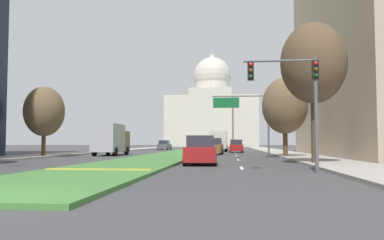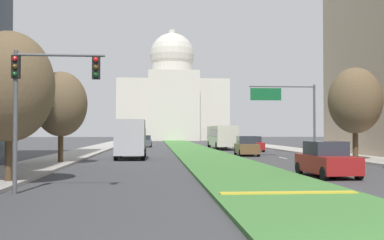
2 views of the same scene
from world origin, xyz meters
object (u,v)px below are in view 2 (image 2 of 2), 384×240
at_px(sedan_lead_stopped, 327,160).
at_px(sedan_distant, 253,144).
at_px(capitol_building, 172,101).
at_px(street_tree_left_mid, 61,104).
at_px(sedan_midblock, 246,147).
at_px(sedan_far_horizon, 145,141).
at_px(traffic_light_near_left, 39,89).
at_px(overhead_guide_sign, 290,105).
at_px(street_tree_right_mid, 355,101).
at_px(street_tree_left_near, 9,87).
at_px(box_truck_delivery, 131,139).
at_px(city_bus, 221,135).

bearing_deg(sedan_lead_stopped, sedan_distant, 85.04).
relative_size(capitol_building, street_tree_left_mid, 4.63).
bearing_deg(street_tree_left_mid, sedan_midblock, 33.60).
height_order(capitol_building, sedan_far_horizon, capitol_building).
relative_size(capitol_building, sedan_far_horizon, 6.86).
height_order(traffic_light_near_left, overhead_guide_sign, overhead_guide_sign).
relative_size(street_tree_right_mid, sedan_midblock, 1.60).
bearing_deg(overhead_guide_sign, street_tree_left_near, -131.67).
xyz_separation_m(box_truck_delivery, city_bus, (10.50, 20.97, 0.09)).
xyz_separation_m(traffic_light_near_left, sedan_far_horizon, (2.77, 51.16, -2.99)).
bearing_deg(sedan_distant, sedan_lead_stopped, -94.96).
xyz_separation_m(traffic_light_near_left, street_tree_right_mid, (19.38, 16.95, 0.80)).
bearing_deg(overhead_guide_sign, box_truck_delivery, -169.83).
bearing_deg(street_tree_left_near, street_tree_left_mid, 91.45).
height_order(traffic_light_near_left, sedan_far_horizon, traffic_light_near_left).
bearing_deg(traffic_light_near_left, sedan_lead_stopped, 22.62).
height_order(sedan_lead_stopped, sedan_distant, sedan_lead_stopped).
xyz_separation_m(traffic_light_near_left, street_tree_left_near, (-2.02, 3.12, 0.38)).
bearing_deg(street_tree_right_mid, overhead_guide_sign, 114.80).
xyz_separation_m(traffic_light_near_left, sedan_lead_stopped, (12.73, 5.30, -2.97)).
xyz_separation_m(capitol_building, sedan_distant, (6.53, -72.54, -9.72)).
bearing_deg(street_tree_right_mid, sedan_far_horizon, 115.90).
bearing_deg(box_truck_delivery, capitol_building, 85.67).
bearing_deg(street_tree_left_near, capitol_building, 84.10).
distance_m(street_tree_left_mid, sedan_far_horizon, 35.99).
relative_size(street_tree_left_mid, sedan_midblock, 1.45).
bearing_deg(sedan_lead_stopped, street_tree_left_mid, 145.42).
xyz_separation_m(street_tree_left_mid, sedan_midblock, (15.07, 10.01, -3.31)).
relative_size(capitol_building, traffic_light_near_left, 5.73).
bearing_deg(sedan_distant, capitol_building, 95.15).
xyz_separation_m(capitol_building, street_tree_left_near, (-10.78, -104.25, -6.35)).
bearing_deg(box_truck_delivery, sedan_midblock, 23.39).
bearing_deg(sedan_distant, sedan_far_horizon, 127.50).
distance_m(street_tree_left_mid, city_bus, 30.52).
bearing_deg(street_tree_left_near, street_tree_right_mid, 32.87).
distance_m(sedan_far_horizon, city_bus, 13.48).
bearing_deg(sedan_midblock, street_tree_right_mid, -52.74).
xyz_separation_m(capitol_building, traffic_light_near_left, (-8.76, -107.38, -6.73)).
bearing_deg(street_tree_right_mid, sedan_distant, 102.87).
bearing_deg(overhead_guide_sign, street_tree_left_mid, -156.77).
relative_size(street_tree_left_near, sedan_lead_stopped, 1.54).
distance_m(sedan_lead_stopped, sedan_midblock, 20.39).
bearing_deg(sedan_distant, city_bus, 109.37).
distance_m(street_tree_right_mid, sedan_midblock, 11.61).
distance_m(street_tree_left_mid, street_tree_right_mid, 21.76).
distance_m(capitol_building, box_truck_delivery, 86.92).
bearing_deg(traffic_light_near_left, street_tree_left_mid, 98.48).
bearing_deg(city_bus, overhead_guide_sign, -79.13).
distance_m(traffic_light_near_left, street_tree_left_mid, 15.87).
bearing_deg(sedan_lead_stopped, street_tree_right_mid, 60.28).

